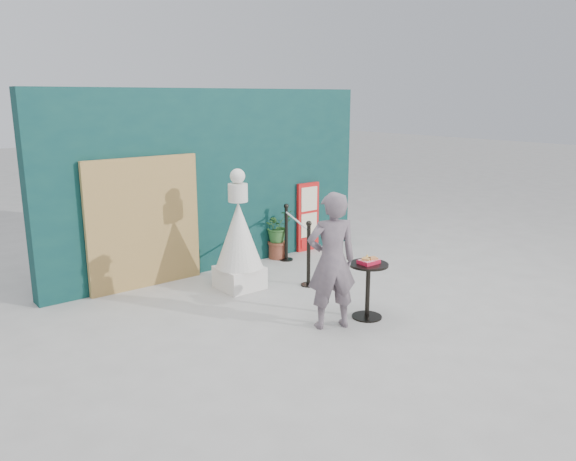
% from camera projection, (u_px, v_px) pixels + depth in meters
% --- Properties ---
extents(ground, '(60.00, 60.00, 0.00)m').
position_uv_depth(ground, '(345.00, 321.00, 7.36)').
color(ground, '#ADAAA5').
rests_on(ground, ground).
extents(back_wall, '(6.00, 0.30, 3.00)m').
position_uv_depth(back_wall, '(215.00, 180.00, 9.40)').
color(back_wall, '#0B3032').
rests_on(back_wall, ground).
extents(bamboo_fence, '(1.80, 0.08, 2.00)m').
position_uv_depth(bamboo_fence, '(144.00, 223.00, 8.50)').
color(bamboo_fence, tan).
rests_on(bamboo_fence, ground).
extents(woman, '(0.75, 0.64, 1.75)m').
position_uv_depth(woman, '(332.00, 261.00, 6.99)').
color(woman, slate).
rests_on(woman, ground).
extents(menu_board, '(0.50, 0.07, 1.30)m').
position_uv_depth(menu_board, '(308.00, 217.00, 10.61)').
color(menu_board, red).
rests_on(menu_board, ground).
extents(statue, '(0.72, 0.72, 1.84)m').
position_uv_depth(statue, '(239.00, 240.00, 8.47)').
color(statue, silver).
rests_on(statue, ground).
extents(cafe_table, '(0.52, 0.52, 0.75)m').
position_uv_depth(cafe_table, '(368.00, 282.00, 7.37)').
color(cafe_table, black).
rests_on(cafe_table, ground).
extents(food_basket, '(0.26, 0.19, 0.11)m').
position_uv_depth(food_basket, '(369.00, 261.00, 7.31)').
color(food_basket, red).
rests_on(food_basket, cafe_table).
extents(planter, '(0.53, 0.46, 0.89)m').
position_uv_depth(planter, '(277.00, 230.00, 10.11)').
color(planter, brown).
rests_on(planter, ground).
extents(stanchion_barrier, '(0.84, 1.54, 1.03)m').
position_uv_depth(stanchion_barrier, '(297.00, 243.00, 9.32)').
color(stanchion_barrier, black).
rests_on(stanchion_barrier, ground).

